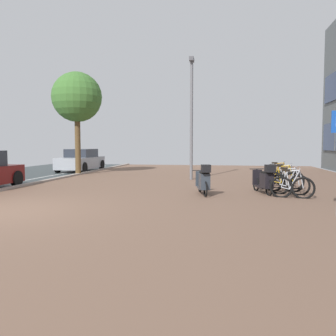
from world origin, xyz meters
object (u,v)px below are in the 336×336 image
at_px(bicycle_rack_00, 292,187).
at_px(scooter_mid, 204,181).
at_px(scooter_near, 265,180).
at_px(bicycle_rack_05, 279,176).
at_px(street_tree, 77,98).
at_px(bicycle_rack_03, 285,179).
at_px(bicycle_rack_01, 289,184).
at_px(bicycle_rack_02, 283,181).
at_px(parked_car_far, 81,161).
at_px(bicycle_rack_04, 276,178).
at_px(lamp_post, 191,112).

xyz_separation_m(bicycle_rack_00, scooter_mid, (-2.74, 0.17, 0.13)).
relative_size(scooter_near, scooter_mid, 1.01).
relative_size(bicycle_rack_05, street_tree, 0.23).
relative_size(bicycle_rack_03, bicycle_rack_05, 1.04).
height_order(bicycle_rack_00, bicycle_rack_01, bicycle_rack_01).
bearing_deg(bicycle_rack_01, bicycle_rack_00, -93.70).
xyz_separation_m(bicycle_rack_00, bicycle_rack_02, (-0.02, 1.55, 0.02)).
bearing_deg(parked_car_far, bicycle_rack_01, -38.04).
bearing_deg(bicycle_rack_03, parked_car_far, 147.61).
bearing_deg(scooter_mid, bicycle_rack_04, 47.15).
distance_m(bicycle_rack_01, bicycle_rack_05, 3.10).
distance_m(bicycle_rack_01, bicycle_rack_03, 1.55).
xyz_separation_m(bicycle_rack_01, street_tree, (-10.05, 6.00, 3.84)).
xyz_separation_m(scooter_mid, lamp_post, (-0.87, 4.93, 2.68)).
relative_size(bicycle_rack_03, parked_car_far, 0.34).
bearing_deg(bicycle_rack_01, street_tree, 149.17).
relative_size(bicycle_rack_00, bicycle_rack_05, 1.02).
distance_m(bicycle_rack_02, bicycle_rack_05, 2.33).
relative_size(bicycle_rack_05, scooter_near, 0.78).
distance_m(bicycle_rack_02, parked_car_far, 13.46).
bearing_deg(lamp_post, bicycle_rack_03, -36.21).
bearing_deg(bicycle_rack_03, bicycle_rack_05, 90.06).
bearing_deg(scooter_near, bicycle_rack_04, 72.89).
bearing_deg(bicycle_rack_01, scooter_near, -179.81).
bearing_deg(bicycle_rack_02, parked_car_far, 144.38).
relative_size(bicycle_rack_02, parked_car_far, 0.34).
relative_size(bicycle_rack_05, parked_car_far, 0.33).
height_order(bicycle_rack_00, bicycle_rack_05, bicycle_rack_05).
bearing_deg(bicycle_rack_04, bicycle_rack_02, -89.84).
distance_m(bicycle_rack_04, bicycle_rack_05, 0.80).
distance_m(bicycle_rack_00, bicycle_rack_03, 2.33).
bearing_deg(bicycle_rack_03, bicycle_rack_02, -104.24).
height_order(bicycle_rack_04, lamp_post, lamp_post).
bearing_deg(street_tree, scooter_mid, -42.32).
height_order(bicycle_rack_01, scooter_mid, scooter_mid).
relative_size(bicycle_rack_00, scooter_mid, 0.80).
distance_m(bicycle_rack_05, lamp_post, 4.87).
bearing_deg(lamp_post, bicycle_rack_04, -29.15).
relative_size(bicycle_rack_01, scooter_mid, 0.77).
distance_m(bicycle_rack_03, bicycle_rack_05, 1.55).
bearing_deg(bicycle_rack_02, bicycle_rack_00, -89.33).
xyz_separation_m(parked_car_far, street_tree, (0.96, -2.62, 3.54)).
bearing_deg(scooter_mid, parked_car_far, 131.70).
bearing_deg(scooter_near, lamp_post, 123.62).
relative_size(bicycle_rack_03, street_tree, 0.24).
bearing_deg(bicycle_rack_05, bicycle_rack_03, -89.94).
bearing_deg(bicycle_rack_00, bicycle_rack_05, 87.39).
height_order(bicycle_rack_02, street_tree, street_tree).
xyz_separation_m(bicycle_rack_02, scooter_near, (-0.72, -0.78, 0.11)).
xyz_separation_m(bicycle_rack_02, bicycle_rack_05, (0.19, 2.32, -0.01)).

